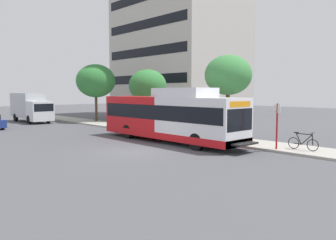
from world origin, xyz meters
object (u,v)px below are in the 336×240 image
at_px(street_tree_far_block, 96,81).
at_px(box_truck_background, 31,107).
at_px(bicycle_parked, 303,142).
at_px(transit_bus, 170,117).
at_px(bus_stop_sign_pole, 277,123).
at_px(street_tree_mid_block, 148,86).
at_px(street_tree_near_stop, 228,75).

relative_size(street_tree_far_block, box_truck_background, 0.90).
height_order(bicycle_parked, box_truck_background, box_truck_background).
bearing_deg(transit_bus, street_tree_far_block, 76.42).
bearing_deg(box_truck_background, bus_stop_sign_pole, -83.35).
bearing_deg(street_tree_far_block, box_truck_background, 135.47).
bearing_deg(bicycle_parked, transit_bus, 109.04).
xyz_separation_m(bicycle_parked, box_truck_background, (-4.14, 29.41, 1.18)).
bearing_deg(bus_stop_sign_pole, street_tree_mid_block, 82.15).
relative_size(transit_bus, bus_stop_sign_pole, 4.71).
distance_m(bus_stop_sign_pole, box_truck_background, 28.45).
xyz_separation_m(street_tree_far_block, box_truck_background, (-5.28, 5.19, -2.85)).
xyz_separation_m(street_tree_near_stop, street_tree_far_block, (0.02, 18.10, 0.03)).
relative_size(bicycle_parked, box_truck_background, 0.25).
bearing_deg(box_truck_background, bicycle_parked, -81.99).
relative_size(bicycle_parked, street_tree_near_stop, 0.30).
xyz_separation_m(bicycle_parked, street_tree_near_stop, (1.12, 6.11, 4.00)).
height_order(bicycle_parked, street_tree_mid_block, street_tree_mid_block).
bearing_deg(street_tree_far_block, bicycle_parked, -92.70).
bearing_deg(street_tree_far_block, street_tree_mid_block, -90.42).
xyz_separation_m(bus_stop_sign_pole, street_tree_near_stop, (1.97, 4.96, 2.91)).
height_order(street_tree_near_stop, box_truck_background, street_tree_near_stop).
bearing_deg(bus_stop_sign_pole, box_truck_background, 96.65).
relative_size(bus_stop_sign_pole, bicycle_parked, 1.48).
xyz_separation_m(transit_bus, street_tree_mid_block, (3.84, 7.04, 2.24)).
relative_size(street_tree_near_stop, street_tree_far_block, 0.93).
distance_m(bus_stop_sign_pole, street_tree_near_stop, 6.08).
bearing_deg(street_tree_near_stop, box_truck_background, 102.73).
distance_m(transit_bus, bicycle_parked, 8.57).
bearing_deg(transit_bus, box_truck_background, 93.66).
height_order(bicycle_parked, street_tree_far_block, street_tree_far_block).
relative_size(street_tree_mid_block, street_tree_far_block, 0.84).
distance_m(transit_bus, street_tree_mid_block, 8.33).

